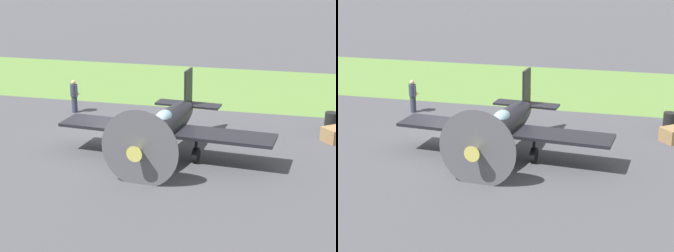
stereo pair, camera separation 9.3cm
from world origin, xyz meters
The scene contains 7 objects.
ground_plane centered at (0.00, 0.00, 0.00)m, with size 160.00×160.00×0.00m, color #424247.
grass_verge centered at (0.00, -12.09, 0.00)m, with size 120.00×11.00×0.01m, color #567A38.
airplane_lead centered at (-2.54, 0.71, 1.34)m, with size 8.99×7.11×3.20m.
ground_crew_chief centered at (3.80, -4.37, 0.91)m, with size 0.54×0.41×1.73m.
fuel_drum centered at (-9.18, -4.49, 0.45)m, with size 0.60×0.60×0.90m, color black.
supply_crate centered at (-9.32, -2.91, 0.32)m, with size 0.90×0.90×0.64m, color olive.
runway_marker_cone centered at (5.27, -7.89, 0.22)m, with size 0.36×0.36×0.44m, color orange.
Camera 1 is at (-7.95, 21.48, 8.14)m, focal length 59.08 mm.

